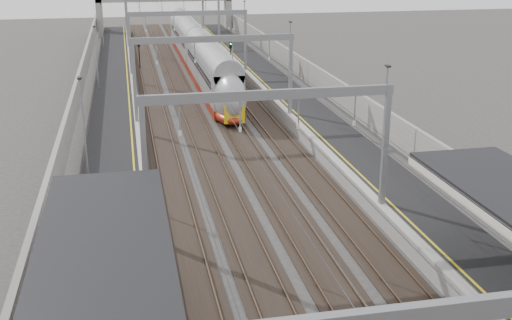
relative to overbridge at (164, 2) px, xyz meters
name	(u,v)px	position (x,y,z in m)	size (l,w,h in m)	color
platform_left	(116,119)	(-8.00, -55.00, -4.81)	(4.00, 120.00, 1.00)	black
platform_right	(300,109)	(8.00, -55.00, -4.81)	(4.00, 120.00, 1.00)	black
tracks	(210,119)	(0.00, -55.00, -5.26)	(11.40, 140.00, 0.20)	black
overhead_line	(199,38)	(0.00, -48.38, 0.83)	(13.00, 140.00, 6.60)	gray
overbridge	(164,2)	(0.00, 0.00, 0.00)	(22.00, 2.20, 6.90)	slate
wall_left	(75,108)	(-11.20, -55.00, -3.71)	(0.30, 120.00, 3.20)	slate
wall_right	(335,96)	(11.20, -55.00, -3.71)	(0.30, 120.00, 3.20)	slate
train	(200,58)	(1.50, -35.84, -3.23)	(2.69, 48.94, 4.25)	maroon
signal_green	(139,49)	(-5.20, -30.03, -2.89)	(0.32, 0.32, 3.48)	black
signal_red_near	(213,52)	(3.20, -33.79, -2.89)	(0.32, 0.32, 3.48)	black
signal_red_far	(231,51)	(5.40, -33.41, -2.89)	(0.32, 0.32, 3.48)	black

